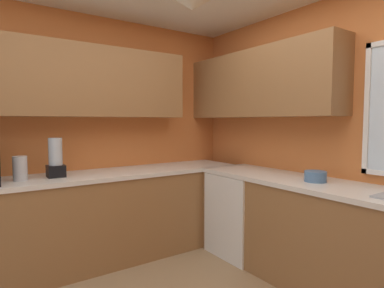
{
  "coord_description": "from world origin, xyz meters",
  "views": [
    {
      "loc": [
        1.51,
        -1.04,
        1.4
      ],
      "look_at": [
        -0.67,
        0.46,
        1.22
      ],
      "focal_mm": 30.0,
      "sensor_mm": 36.0,
      "label": 1
    }
  ],
  "objects_px": {
    "kettle": "(20,168)",
    "blender_appliance": "(56,160)",
    "dishwasher": "(244,214)",
    "bowl": "(315,176)"
  },
  "relations": [
    {
      "from": "bowl",
      "to": "blender_appliance",
      "type": "relative_size",
      "value": 0.5
    },
    {
      "from": "dishwasher",
      "to": "bowl",
      "type": "xyz_separation_m",
      "value": [
        0.83,
        0.03,
        0.51
      ]
    },
    {
      "from": "blender_appliance",
      "to": "kettle",
      "type": "bearing_deg",
      "value": -86.09
    },
    {
      "from": "dishwasher",
      "to": "bowl",
      "type": "distance_m",
      "value": 0.97
    },
    {
      "from": "kettle",
      "to": "bowl",
      "type": "relative_size",
      "value": 1.17
    },
    {
      "from": "kettle",
      "to": "blender_appliance",
      "type": "distance_m",
      "value": 0.3
    },
    {
      "from": "dishwasher",
      "to": "blender_appliance",
      "type": "distance_m",
      "value": 1.96
    },
    {
      "from": "dishwasher",
      "to": "bowl",
      "type": "bearing_deg",
      "value": 2.08
    },
    {
      "from": "bowl",
      "to": "dishwasher",
      "type": "bearing_deg",
      "value": -177.92
    },
    {
      "from": "dishwasher",
      "to": "bowl",
      "type": "height_order",
      "value": "bowl"
    }
  ]
}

